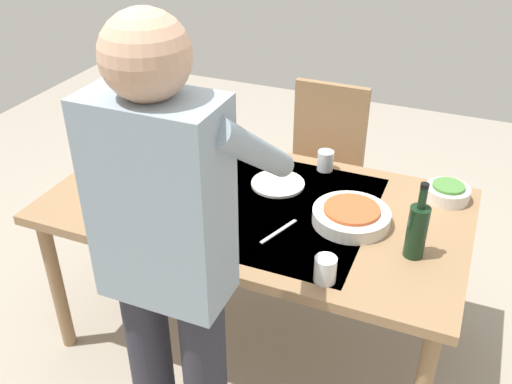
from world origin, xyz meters
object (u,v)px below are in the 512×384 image
Objects in this scene: water_cup_near_left at (180,139)px; side_bowl_salad at (447,192)px; dinner_plate_near at (111,197)px; dining_table at (256,216)px; chair_near at (323,158)px; wine_glass_right at (111,205)px; dinner_plate_far at (278,184)px; serving_bowl_pasta at (351,216)px; water_cup_far_left at (325,270)px; person_server at (170,263)px; water_cup_near_right at (325,161)px; wine_glass_left at (187,155)px; wine_bottle at (417,230)px.

water_cup_near_left reaches higher than side_bowl_salad.
dining_table is at bearing -160.66° from dinner_plate_near.
wine_glass_right is (0.47, 1.22, 0.31)m from chair_near.
dining_table is 0.18m from dinner_plate_far.
side_bowl_salad is at bearing 142.52° from chair_near.
wine_glass_right is at bearing 31.58° from side_bowl_salad.
water_cup_near_left reaches higher than serving_bowl_pasta.
water_cup_far_left is 0.52× the size of side_bowl_salad.
person_server reaches higher than side_bowl_salad.
dinner_plate_far is at bearing -55.20° from water_cup_far_left.
dining_table is 1.00× the size of person_server.
water_cup_near_left is 0.37× the size of serving_bowl_pasta.
chair_near is 3.96× the size of dinner_plate_far.
serving_bowl_pasta is at bearing -167.94° from dinner_plate_near.
chair_near is 0.54× the size of person_server.
water_cup_near_left is at bearing -13.78° from dinner_plate_far.
water_cup_near_left is at bearing -61.71° from person_server.
water_cup_near_right reaches higher than dinner_plate_far.
side_bowl_salad reaches higher than dinner_plate_far.
serving_bowl_pasta is (-0.91, 0.29, -0.02)m from water_cup_near_left.
water_cup_near_right is at bearing -73.39° from water_cup_far_left.
person_server reaches higher than wine_glass_left.
wine_glass_left is 0.84× the size of side_bowl_salad.
chair_near is at bearing -90.33° from person_server.
person_server reaches higher than water_cup_near_right.
dining_table is 0.79m from side_bowl_salad.
water_cup_near_left is 1.23m from side_bowl_salad.
dinner_plate_far is at bearing -130.42° from wine_glass_right.
water_cup_near_left is at bearing -35.86° from water_cup_far_left.
wine_bottle is 3.15× the size of water_cup_far_left.
person_server reaches higher than dining_table.
chair_near reaches higher than wine_glass_left.
water_cup_near_left reaches higher than dining_table.
water_cup_near_left is at bearing -53.64° from wine_glass_left.
chair_near is 0.88m from side_bowl_salad.
chair_near is at bearing -73.48° from water_cup_far_left.
dining_table is at bearing -87.34° from person_server.
wine_bottle reaches higher than chair_near.
wine_glass_right is at bearing -36.83° from person_server.
serving_bowl_pasta is at bearing 173.84° from wine_glass_left.
chair_near reaches higher than water_cup_near_right.
dining_table is 0.41m from wine_glass_left.
serving_bowl_pasta is (-0.35, 0.84, 0.24)m from chair_near.
wine_bottle is at bearing -134.44° from water_cup_far_left.
wine_glass_left reaches higher than serving_bowl_pasta.
dining_table is 18.04× the size of water_cup_far_left.
dinner_plate_near is (0.14, -0.18, -0.10)m from wine_glass_right.
water_cup_near_right is at bearing -115.89° from dining_table.
chair_near is at bearing -67.20° from serving_bowl_pasta.
wine_bottle is at bearing 170.72° from dining_table.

